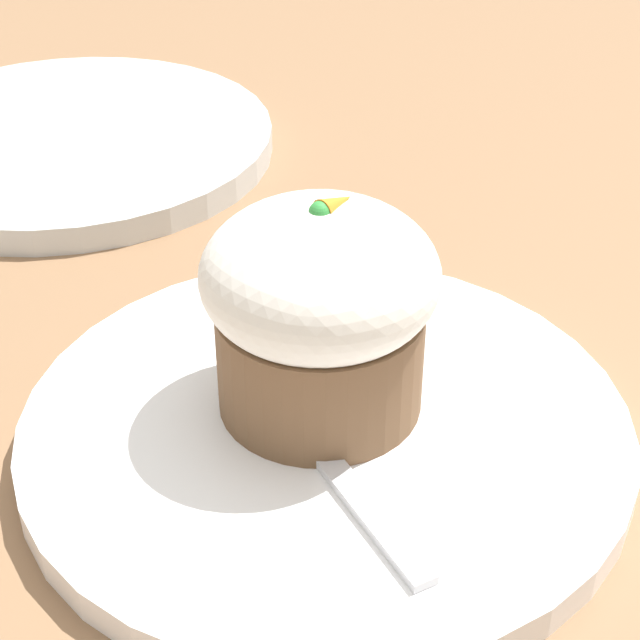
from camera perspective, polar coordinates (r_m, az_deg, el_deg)
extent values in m
plane|color=#846042|center=(0.45, 0.29, -6.59)|extent=(4.00, 4.00, 0.00)
cylinder|color=white|center=(0.44, 0.29, -5.89)|extent=(0.25, 0.25, 0.01)
cylinder|color=brown|center=(0.43, 0.00, -1.96)|extent=(0.08, 0.08, 0.05)
ellipsoid|color=white|center=(0.41, 0.00, 2.40)|extent=(0.09, 0.09, 0.06)
cone|color=orange|center=(0.40, 0.88, 6.21)|extent=(0.02, 0.01, 0.01)
sphere|color=green|center=(0.40, 0.01, 5.76)|extent=(0.01, 0.01, 0.01)
cube|color=silver|center=(0.40, 2.12, -9.62)|extent=(0.04, 0.09, 0.00)
ellipsoid|color=silver|center=(0.44, -1.79, -4.62)|extent=(0.05, 0.06, 0.01)
cylinder|color=silver|center=(0.70, -13.30, 9.22)|extent=(0.26, 0.26, 0.02)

